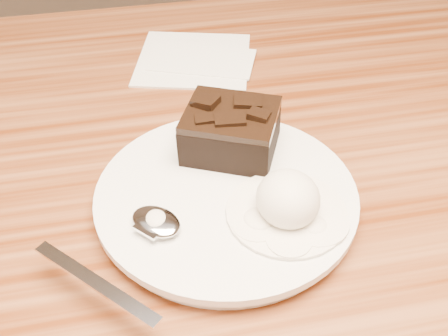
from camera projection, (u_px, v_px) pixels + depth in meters
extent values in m
cylinder|color=white|center=(226.00, 199.00, 0.51)|extent=(0.24, 0.24, 0.02)
cube|color=black|center=(231.00, 133.00, 0.53)|extent=(0.11, 0.11, 0.04)
ellipsoid|color=white|center=(288.00, 199.00, 0.47)|extent=(0.06, 0.06, 0.05)
cylinder|color=white|center=(286.00, 213.00, 0.48)|extent=(0.11, 0.11, 0.00)
cube|color=white|center=(194.00, 58.00, 0.72)|extent=(0.18, 0.18, 0.01)
cube|color=black|center=(298.00, 222.00, 0.47)|extent=(0.01, 0.01, 0.00)
cube|color=black|center=(256.00, 198.00, 0.49)|extent=(0.01, 0.01, 0.00)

